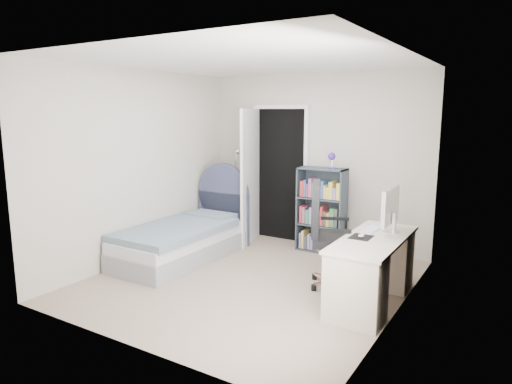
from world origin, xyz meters
The scene contains 8 objects.
room_shell centered at (0.00, 0.00, 1.25)m, with size 3.50×3.70×2.60m.
door centered at (-0.75, 1.52, 1.03)m, with size 0.92×0.81×2.06m.
bed centered at (-1.20, 0.29, 0.27)m, with size 0.94×1.96×1.21m.
nightstand centered at (-1.42, 1.37, 0.36)m, with size 0.37×0.37×0.55m.
floor_lamp centered at (-1.09, 1.38, 0.58)m, with size 0.20×0.20×1.42m.
bookcase centered at (0.26, 1.50, 0.55)m, with size 0.67×0.29×1.42m.
desk centered at (1.42, 0.15, 0.38)m, with size 0.57×1.44×1.18m.
office_chair centered at (0.83, 0.34, 0.66)m, with size 0.69×0.70×1.20m.
Camera 1 is at (2.73, -4.31, 1.97)m, focal length 32.00 mm.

